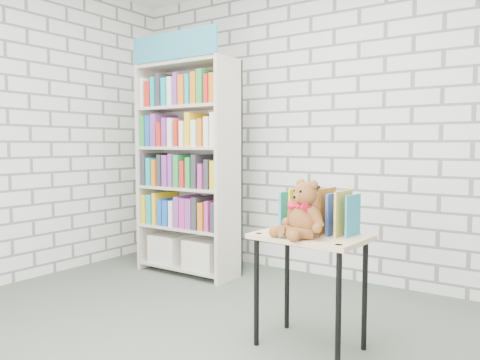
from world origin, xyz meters
The scene contains 6 objects.
ground centered at (0.00, 0.00, 0.00)m, with size 4.50×4.50×0.00m, color #495447.
room_shell centered at (0.00, 0.00, 1.78)m, with size 4.52×4.02×2.81m.
bookshelf centered at (-1.19, 1.36, 1.02)m, with size 1.00×0.39×2.24m.
display_table centered at (0.52, 0.49, 0.60)m, with size 0.67×0.48×0.69m.
table_books centered at (0.53, 0.60, 0.83)m, with size 0.46×0.22×0.27m.
teddy_bear centered at (0.52, 0.40, 0.83)m, with size 0.31×0.30×0.33m.
Camera 1 is at (1.74, -2.01, 1.22)m, focal length 35.00 mm.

